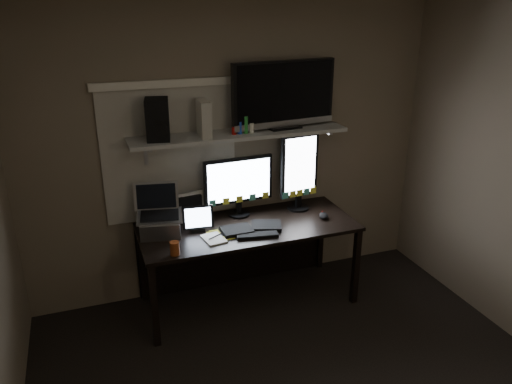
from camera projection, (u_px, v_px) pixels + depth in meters
name	position (u px, v px, depth m)	size (l,w,h in m)	color
back_wall	(234.00, 153.00, 4.30)	(3.60, 3.60, 0.00)	#6D624E
window_blinds	(170.00, 155.00, 4.09)	(1.10, 0.02, 1.10)	beige
desk	(244.00, 238.00, 4.33)	(1.80, 0.75, 0.73)	black
wall_shelf	(240.00, 134.00, 4.07)	(1.80, 0.35, 0.03)	#A8A8A4
monitor_landscape	(239.00, 186.00, 4.26)	(0.61, 0.06, 0.54)	black
monitor_portrait	(299.00, 172.00, 4.37)	(0.35, 0.07, 0.71)	black
keyboard	(252.00, 228.00, 4.07)	(0.51, 0.20, 0.03)	black
mouse	(324.00, 216.00, 4.29)	(0.08, 0.12, 0.04)	black
notepad	(214.00, 239.00, 3.91)	(0.15, 0.21, 0.01)	silver
tablet	(198.00, 219.00, 4.02)	(0.25, 0.10, 0.22)	black
file_sorter	(189.00, 207.00, 4.20)	(0.20, 0.09, 0.25)	black
laptop	(159.00, 212.00, 3.93)	(0.35, 0.29, 0.40)	#A3A3A7
cup	(175.00, 248.00, 3.67)	(0.07, 0.07, 0.10)	brown
sticky_notes	(227.00, 233.00, 4.03)	(0.33, 0.24, 0.00)	#FFFB45
tv	(284.00, 95.00, 4.09)	(0.92, 0.17, 0.55)	black
game_console	(203.00, 118.00, 3.90)	(0.07, 0.24, 0.28)	silver
speaker	(157.00, 119.00, 3.79)	(0.17, 0.21, 0.32)	black
bottles	(243.00, 125.00, 3.99)	(0.22, 0.05, 0.14)	#A50F0C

